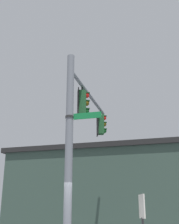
% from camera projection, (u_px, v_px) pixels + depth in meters
% --- Properties ---
extents(signal_pole, '(0.27, 0.27, 7.24)m').
position_uv_depth(signal_pole, '(69.00, 149.00, 10.28)').
color(signal_pole, slate).
rests_on(signal_pole, ground).
extents(mast_arm, '(5.16, 2.18, 0.15)m').
position_uv_depth(mast_arm, '(90.00, 96.00, 13.74)').
color(mast_arm, slate).
extents(traffic_light_nearest_pole, '(0.54, 0.49, 1.31)m').
position_uv_depth(traffic_light_nearest_pole, '(83.00, 103.00, 12.37)').
color(traffic_light_nearest_pole, black).
extents(traffic_light_mid_inner, '(0.54, 0.49, 1.31)m').
position_uv_depth(traffic_light_mid_inner, '(101.00, 124.00, 15.42)').
color(traffic_light_mid_inner, black).
extents(street_name_sign, '(0.60, 1.24, 0.22)m').
position_uv_depth(street_name_sign, '(78.00, 116.00, 10.57)').
color(street_name_sign, '#147238').
extents(storefront_building, '(11.84, 15.45, 5.32)m').
position_uv_depth(storefront_building, '(123.00, 193.00, 18.98)').
color(storefront_building, '#33473D').
rests_on(storefront_building, ground).
extents(historical_marker, '(0.60, 0.08, 2.13)m').
position_uv_depth(historical_marker, '(142.00, 217.00, 9.68)').
color(historical_marker, '#333333').
rests_on(historical_marker, ground).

